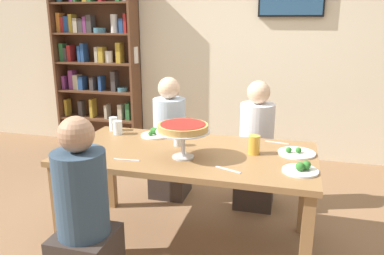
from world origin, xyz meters
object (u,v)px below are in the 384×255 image
(cutlery_knife_near, at_px, (228,170))
(cutlery_fork_far, at_px, (277,143))
(deep_dish_pizza_stand, at_px, (183,129))
(cutlery_fork_near, at_px, (127,160))
(diner_far_right, at_px, (256,154))
(diner_far_left, at_px, (170,146))
(water_glass_clear_far, at_px, (178,140))
(bookshelf, at_px, (97,58))
(diner_near_left, at_px, (84,226))
(salad_plate_far_diner, at_px, (155,134))
(dining_table, at_px, (188,162))
(water_glass_clear_near, at_px, (113,124))
(salad_plate_near_diner, at_px, (302,169))
(salad_plate_spare, at_px, (296,153))
(water_glass_clear_spare, at_px, (118,128))
(beer_glass_amber_tall, at_px, (254,145))

(cutlery_knife_near, height_order, cutlery_fork_far, same)
(deep_dish_pizza_stand, relative_size, cutlery_fork_near, 2.05)
(diner_far_right, distance_m, cutlery_fork_near, 1.32)
(diner_far_left, distance_m, water_glass_clear_far, 0.79)
(bookshelf, bearing_deg, diner_near_left, -63.42)
(salad_plate_far_diner, bearing_deg, cutlery_fork_near, -88.67)
(dining_table, height_order, water_glass_clear_near, water_glass_clear_near)
(salad_plate_far_diner, bearing_deg, water_glass_clear_near, 171.33)
(salad_plate_far_diner, bearing_deg, salad_plate_near_diner, -22.71)
(diner_far_left, xyz_separation_m, cutlery_fork_near, (0.05, -1.05, 0.25))
(salad_plate_spare, xyz_separation_m, water_glass_clear_spare, (-1.42, 0.12, 0.05))
(deep_dish_pizza_stand, xyz_separation_m, cutlery_fork_far, (0.60, 0.50, -0.20))
(cutlery_fork_near, relative_size, cutlery_fork_far, 1.00)
(bookshelf, xyz_separation_m, salad_plate_far_diner, (1.43, -1.72, -0.41))
(water_glass_clear_far, xyz_separation_m, cutlery_fork_near, (-0.24, -0.39, -0.04))
(deep_dish_pizza_stand, xyz_separation_m, cutlery_fork_near, (-0.35, -0.15, -0.20))
(diner_far_left, bearing_deg, cutlery_fork_far, 67.85)
(water_glass_clear_far, xyz_separation_m, cutlery_knife_near, (0.45, -0.38, -0.04))
(dining_table, height_order, salad_plate_spare, salad_plate_spare)
(bookshelf, bearing_deg, dining_table, -48.20)
(bookshelf, distance_m, salad_plate_far_diner, 2.27)
(salad_plate_far_diner, bearing_deg, beer_glass_amber_tall, -15.15)
(diner_far_left, height_order, cutlery_fork_near, diner_far_left)
(dining_table, distance_m, diner_far_left, 0.89)
(diner_near_left, bearing_deg, salad_plate_far_diner, -3.15)
(salad_plate_near_diner, bearing_deg, cutlery_fork_far, 107.93)
(bookshelf, relative_size, cutlery_fork_far, 12.29)
(water_glass_clear_near, height_order, water_glass_clear_far, water_glass_clear_near)
(water_glass_clear_far, bearing_deg, water_glass_clear_near, 159.18)
(water_glass_clear_spare, height_order, cutlery_knife_near, water_glass_clear_spare)
(diner_near_left, xyz_separation_m, water_glass_clear_far, (0.31, 0.85, 0.29))
(bookshelf, height_order, water_glass_clear_far, bookshelf)
(cutlery_fork_near, height_order, cutlery_fork_far, same)
(deep_dish_pizza_stand, xyz_separation_m, salad_plate_near_diner, (0.78, -0.06, -0.18))
(water_glass_clear_near, bearing_deg, deep_dish_pizza_stand, -32.60)
(water_glass_clear_far, bearing_deg, cutlery_fork_far, 20.08)
(dining_table, height_order, diner_far_right, diner_far_right)
(salad_plate_near_diner, relative_size, salad_plate_far_diner, 0.97)
(salad_plate_near_diner, height_order, water_glass_clear_far, water_glass_clear_far)
(deep_dish_pizza_stand, bearing_deg, dining_table, 88.60)
(salad_plate_spare, relative_size, beer_glass_amber_tall, 1.95)
(cutlery_fork_near, bearing_deg, salad_plate_spare, 15.57)
(water_glass_clear_near, height_order, cutlery_knife_near, water_glass_clear_near)
(bookshelf, distance_m, cutlery_knife_near, 3.15)
(cutlery_fork_near, bearing_deg, water_glass_clear_near, 117.27)
(salad_plate_near_diner, bearing_deg, bookshelf, 139.56)
(bookshelf, bearing_deg, diner_far_left, -41.51)
(cutlery_knife_near, bearing_deg, salad_plate_spare, 67.51)
(diner_far_right, bearing_deg, dining_table, -27.94)
(diner_near_left, bearing_deg, deep_dish_pizza_stand, -34.36)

